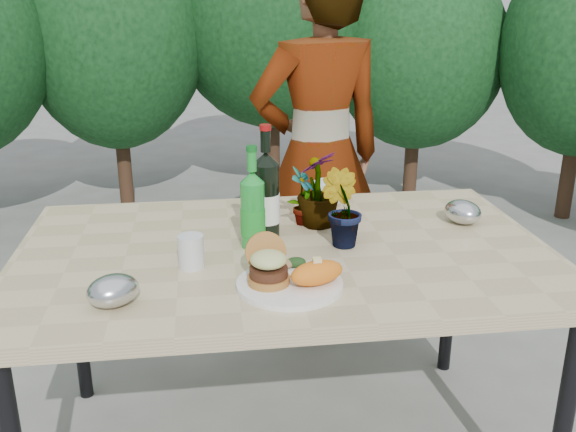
{
  "coord_description": "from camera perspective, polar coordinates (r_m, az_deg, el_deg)",
  "views": [
    {
      "loc": [
        -0.23,
        -1.77,
        1.49
      ],
      "look_at": [
        0.0,
        -0.08,
        0.88
      ],
      "focal_mm": 40.0,
      "sensor_mm": 36.0,
      "label": 1
    }
  ],
  "objects": [
    {
      "name": "foil_packet_left",
      "position": [
        1.64,
        -15.3,
        -6.4
      ],
      "size": [
        0.17,
        0.16,
        0.08
      ],
      "primitive_type": "ellipsoid",
      "rotation": [
        0.0,
        0.0,
        0.58
      ],
      "color": "#AFB2B6",
      "rests_on": "patio_table"
    },
    {
      "name": "burger_stack",
      "position": [
        1.67,
        -1.81,
        -4.3
      ],
      "size": [
        0.11,
        0.16,
        0.11
      ],
      "color": "#B7722D",
      "rests_on": "dinner_plate"
    },
    {
      "name": "blue_bowl",
      "position": [
        2.29,
        3.57,
        1.99
      ],
      "size": [
        0.12,
        0.12,
        0.09
      ],
      "primitive_type": "imported",
      "rotation": [
        0.0,
        0.0,
        -0.04
      ],
      "color": "silver",
      "rests_on": "patio_table"
    },
    {
      "name": "plastic_cup",
      "position": [
        1.81,
        -8.61,
        -3.15
      ],
      "size": [
        0.07,
        0.07,
        0.09
      ],
      "primitive_type": "cylinder",
      "color": "silver",
      "rests_on": "patio_table"
    },
    {
      "name": "foil_packet_right",
      "position": [
        2.2,
        15.26,
        0.36
      ],
      "size": [
        0.15,
        0.16,
        0.08
      ],
      "primitive_type": "ellipsoid",
      "rotation": [
        0.0,
        0.0,
        1.97
      ],
      "color": "#B5B8BC",
      "rests_on": "patio_table"
    },
    {
      "name": "person",
      "position": [
        2.7,
        2.75,
        5.18
      ],
      "size": [
        0.67,
        0.51,
        1.63
      ],
      "primitive_type": "imported",
      "rotation": [
        0.0,
        0.0,
        3.36
      ],
      "color": "#9C6E4E",
      "rests_on": "ground"
    },
    {
      "name": "wine_bottle",
      "position": [
        1.99,
        -1.96,
        1.76
      ],
      "size": [
        0.09,
        0.09,
        0.35
      ],
      "rotation": [
        0.0,
        0.0,
        0.23
      ],
      "color": "black",
      "rests_on": "patio_table"
    },
    {
      "name": "shrub_hedge",
      "position": [
        3.69,
        -3.95,
        14.63
      ],
      "size": [
        6.83,
        5.12,
        2.3
      ],
      "color": "#382316",
      "rests_on": "ground"
    },
    {
      "name": "patio_table",
      "position": [
        1.96,
        -0.31,
        -4.39
      ],
      "size": [
        1.6,
        1.0,
        0.75
      ],
      "color": "tan",
      "rests_on": "ground"
    },
    {
      "name": "seedling_mid",
      "position": [
        1.92,
        4.77,
        0.65
      ],
      "size": [
        0.16,
        0.16,
        0.23
      ],
      "primitive_type": "imported",
      "rotation": [
        0.0,
        0.0,
        2.4
      ],
      "color": "#2B5A1F",
      "rests_on": "patio_table"
    },
    {
      "name": "seedling_left",
      "position": [
        2.09,
        1.25,
        1.75
      ],
      "size": [
        0.11,
        0.12,
        0.2
      ],
      "primitive_type": "imported",
      "rotation": [
        0.0,
        0.0,
        0.98
      ],
      "color": "#20591E",
      "rests_on": "patio_table"
    },
    {
      "name": "seedling_right",
      "position": [
        2.08,
        2.72,
        2.39
      ],
      "size": [
        0.2,
        0.2,
        0.25
      ],
      "primitive_type": "imported",
      "rotation": [
        0.0,
        0.0,
        4.01
      ],
      "color": "#296121",
      "rests_on": "patio_table"
    },
    {
      "name": "sweet_potato",
      "position": [
        1.66,
        2.58,
        -5.07
      ],
      "size": [
        0.17,
        0.12,
        0.06
      ],
      "primitive_type": "ellipsoid",
      "rotation": [
        0.0,
        0.0,
        0.35
      ],
      "color": "orange",
      "rests_on": "dinner_plate"
    },
    {
      "name": "dinner_plate",
      "position": [
        1.69,
        0.15,
        -6.11
      ],
      "size": [
        0.28,
        0.28,
        0.01
      ],
      "primitive_type": "cylinder",
      "color": "white",
      "rests_on": "patio_table"
    },
    {
      "name": "grilled_veg",
      "position": [
        1.76,
        0.3,
        -4.19
      ],
      "size": [
        0.08,
        0.05,
        0.03
      ],
      "color": "olive",
      "rests_on": "dinner_plate"
    },
    {
      "name": "sparkling_water",
      "position": [
        1.91,
        -3.15,
        0.48
      ],
      "size": [
        0.08,
        0.08,
        0.31
      ],
      "rotation": [
        0.0,
        0.0,
        0.02
      ],
      "color": "#18882A",
      "rests_on": "patio_table"
    }
  ]
}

